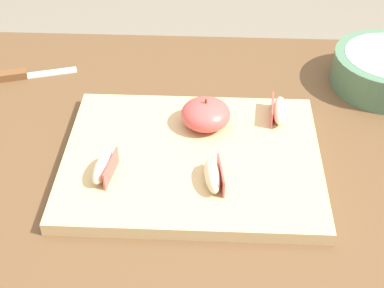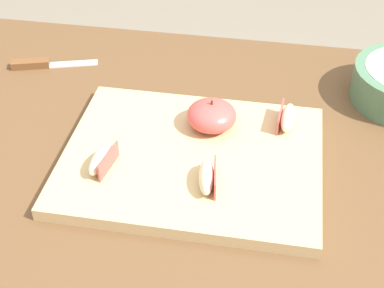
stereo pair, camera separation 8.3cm
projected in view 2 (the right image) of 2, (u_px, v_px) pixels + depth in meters
The scene contains 7 objects.
dining_table at pixel (200, 218), 0.94m from camera, with size 1.16×0.77×0.78m.
cutting_board at pixel (192, 159), 0.85m from camera, with size 0.38×0.30×0.02m.
apple_half_skin_up at pixel (212, 115), 0.88m from camera, with size 0.08×0.08×0.05m.
apple_wedge_front at pixel (287, 117), 0.89m from camera, with size 0.03×0.07×0.03m.
apple_wedge_right at pixel (207, 177), 0.79m from camera, with size 0.03×0.07×0.03m.
apple_wedge_left at pixel (102, 159), 0.81m from camera, with size 0.03×0.07×0.03m.
paring_knife at pixel (38, 64), 1.07m from camera, with size 0.16×0.06×0.01m.
Camera 2 is at (0.10, -0.64, 1.35)m, focal length 53.07 mm.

